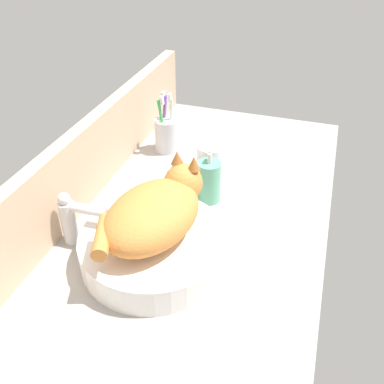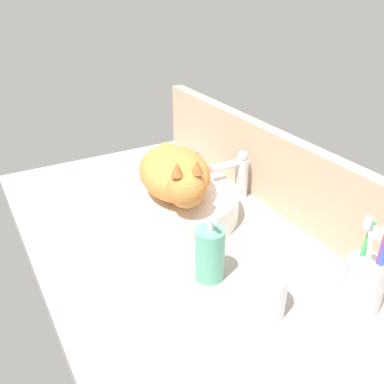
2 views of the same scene
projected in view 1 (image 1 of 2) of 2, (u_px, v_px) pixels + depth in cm
name	position (u px, v px, depth cm)	size (l,w,h in cm)	color
ground_plane	(196.00, 224.00, 108.88)	(128.14, 63.91, 4.00)	#9E9993
backsplash_panel	(85.00, 164.00, 109.41)	(128.14, 3.60, 20.23)	#CCAD8C
sink_basin	(154.00, 247.00, 93.85)	(32.40, 32.40, 6.73)	white
cat	(155.00, 211.00, 89.52)	(30.94, 22.73, 14.00)	orange
faucet	(72.00, 217.00, 96.23)	(3.60, 11.82, 13.60)	silver
soap_dispenser	(209.00, 181.00, 110.74)	(6.10, 6.10, 14.58)	#60B793
toothbrush_cup	(166.00, 133.00, 132.33)	(7.25, 7.25, 18.67)	silver
water_glass	(210.00, 160.00, 123.34)	(7.71, 7.71, 8.37)	white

